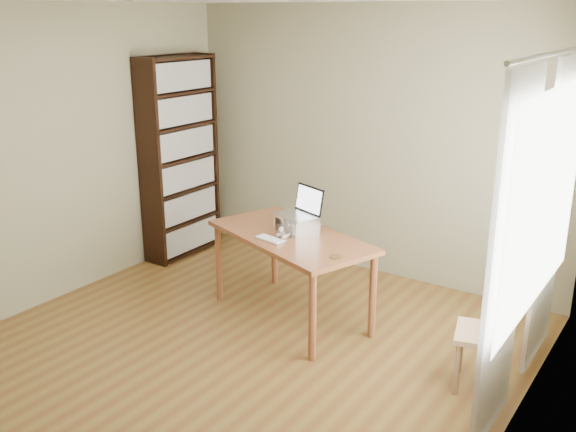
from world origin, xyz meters
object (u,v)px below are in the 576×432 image
object	(u,v)px
bookshelf	(180,158)
cat	(299,224)
desk	(291,245)
keyboard	(270,240)
laptop	(300,208)
chair	(494,330)

from	to	relation	value
bookshelf	cat	world-z (taller)	bookshelf
desk	keyboard	distance (m)	0.25
cat	laptop	bearing A→B (deg)	114.48
bookshelf	chair	distance (m)	3.73
bookshelf	laptop	size ratio (longest dim) A/B	5.29
desk	keyboard	size ratio (longest dim) A/B	5.74
cat	keyboard	bearing A→B (deg)	-91.78
desk	laptop	bearing A→B (deg)	109.32
bookshelf	keyboard	distance (m)	2.00
keyboard	cat	world-z (taller)	cat
bookshelf	desk	size ratio (longest dim) A/B	1.29
keyboard	chair	world-z (taller)	chair
desk	chair	bearing A→B (deg)	14.23
desk	cat	bearing A→B (deg)	105.16
desk	cat	distance (m)	0.19
laptop	keyboard	distance (m)	0.41
desk	cat	size ratio (longest dim) A/B	3.37
cat	chair	xyz separation A→B (m)	(1.76, -0.27, -0.36)
chair	desk	bearing A→B (deg)	160.17
laptop	desk	bearing A→B (deg)	-70.68
keyboard	cat	xyz separation A→B (m)	(0.06, 0.33, 0.06)
desk	keyboard	bearing A→B (deg)	-84.69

